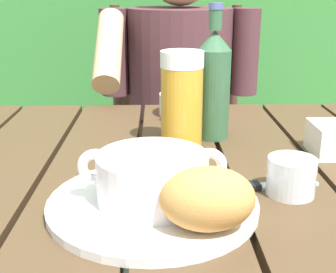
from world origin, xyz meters
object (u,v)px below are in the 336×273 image
at_px(bread_roll, 207,199).
at_px(water_glass_small, 291,176).
at_px(table_knife, 258,186).
at_px(diner_bowl, 187,104).
at_px(person_eating, 179,105).
at_px(beer_glass, 182,100).
at_px(chair_near_diner, 177,150).
at_px(serving_plate, 153,203).
at_px(beer_bottle, 213,83).
at_px(soup_bowl, 152,176).

xyz_separation_m(bread_roll, water_glass_small, (0.14, 0.12, -0.02)).
relative_size(table_knife, diner_bowl, 1.21).
bearing_deg(diner_bowl, table_knife, -79.05).
xyz_separation_m(bread_roll, table_knife, (0.09, 0.13, -0.05)).
height_order(person_eating, water_glass_small, person_eating).
bearing_deg(person_eating, beer_glass, -92.26).
bearing_deg(bread_roll, chair_near_diner, 89.42).
relative_size(serving_plate, diner_bowl, 2.22).
distance_m(chair_near_diner, table_knife, 1.00).
xyz_separation_m(person_eating, beer_glass, (-0.02, -0.56, 0.15)).
bearing_deg(beer_glass, diner_bowl, 83.62).
relative_size(serving_plate, water_glass_small, 4.09).
relative_size(beer_bottle, diner_bowl, 2.01).
bearing_deg(diner_bowl, water_glass_small, -74.09).
bearing_deg(person_eating, bread_roll, -90.53).
distance_m(serving_plate, table_knife, 0.17).
relative_size(beer_glass, water_glass_small, 2.55).
height_order(person_eating, beer_glass, person_eating).
distance_m(chair_near_diner, bread_roll, 1.13).
bearing_deg(table_knife, serving_plate, -160.02).
relative_size(serving_plate, table_knife, 1.84).
distance_m(chair_near_diner, beer_bottle, 0.81).
bearing_deg(beer_bottle, diner_bowl, 103.27).
bearing_deg(diner_bowl, soup_bowl, -99.26).
distance_m(bread_roll, table_knife, 0.17).
height_order(soup_bowl, beer_glass, beer_glass).
height_order(chair_near_diner, beer_glass, chair_near_diner).
height_order(chair_near_diner, beer_bottle, beer_bottle).
relative_size(soup_bowl, diner_bowl, 1.54).
relative_size(person_eating, diner_bowl, 9.30).
bearing_deg(bread_roll, beer_glass, 92.40).
height_order(beer_glass, water_glass_small, beer_glass).
relative_size(chair_near_diner, serving_plate, 3.45).
height_order(beer_bottle, diner_bowl, beer_bottle).
distance_m(chair_near_diner, water_glass_small, 1.02).
distance_m(beer_bottle, water_glass_small, 0.29).
bearing_deg(table_knife, chair_near_diner, 94.85).
xyz_separation_m(chair_near_diner, serving_plate, (-0.08, -1.01, 0.29)).
height_order(soup_bowl, table_knife, soup_bowl).
bearing_deg(beer_glass, water_glass_small, -55.07).
distance_m(bread_roll, beer_glass, 0.33).
bearing_deg(beer_glass, bread_roll, -87.60).
height_order(table_knife, diner_bowl, diner_bowl).
height_order(bread_roll, water_glass_small, bread_roll).
xyz_separation_m(serving_plate, bread_roll, (0.07, -0.08, 0.04)).
bearing_deg(water_glass_small, table_knife, 156.22).
xyz_separation_m(person_eating, table_knife, (0.08, -0.75, 0.07)).
xyz_separation_m(beer_bottle, table_knife, (0.04, -0.25, -0.11)).
xyz_separation_m(beer_glass, table_knife, (0.11, -0.19, -0.09)).
bearing_deg(chair_near_diner, table_knife, -85.15).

